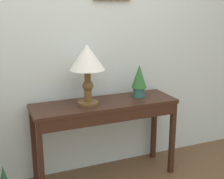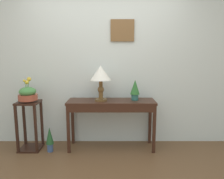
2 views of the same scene
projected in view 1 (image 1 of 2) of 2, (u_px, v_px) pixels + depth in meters
back_wall_with_art at (81, 31)px, 2.91m from camera, size 9.00×0.13×2.80m
console_table at (106, 113)px, 2.86m from camera, size 1.34×0.42×0.77m
table_lamp at (87, 61)px, 2.69m from camera, size 0.31×0.31×0.54m
potted_plant_on_console at (139, 79)px, 2.96m from camera, size 0.14×0.14×0.32m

